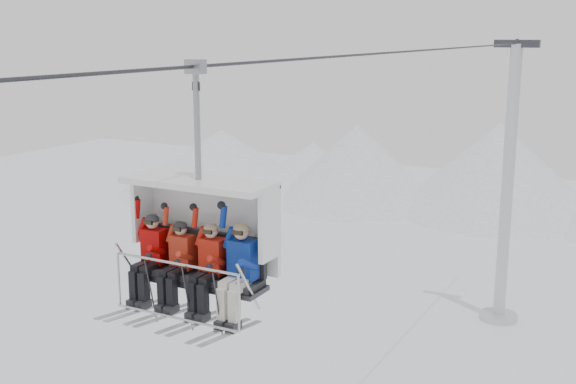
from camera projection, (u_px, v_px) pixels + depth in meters
The scene contains 8 objects.
ridgeline at pixel (539, 185), 52.85m from camera, with size 72.00×21.00×7.00m.
lift_tower_right at pixel (506, 205), 34.22m from camera, with size 2.00×1.80×13.48m.
haul_cable at pixel (288, 60), 13.65m from camera, with size 0.06×0.06×50.00m, color #2F2F34.
chairlift_carrier at pixel (205, 228), 11.72m from camera, with size 2.51×1.17×3.98m.
skier_far_left at pixel (150, 255), 11.97m from camera, with size 0.40×1.69×1.60m.
skier_center_left at pixel (178, 261), 11.71m from camera, with size 0.38×1.69×1.53m.
skier_center_right at pixel (209, 265), 11.43m from camera, with size 0.40×1.69×1.59m.
skier_far_right at pixel (239, 269), 11.18m from camera, with size 0.43×1.69×1.70m.
Camera 1 is at (6.53, -12.23, 13.82)m, focal length 45.00 mm.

